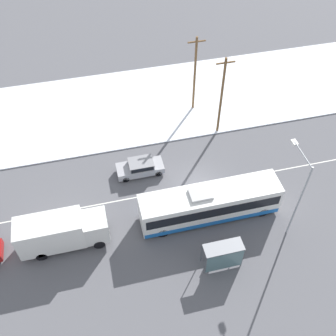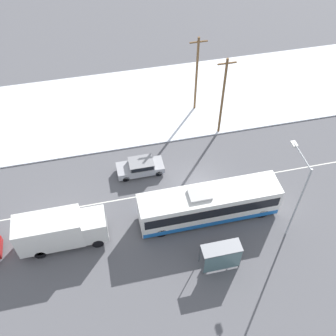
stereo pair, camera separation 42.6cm
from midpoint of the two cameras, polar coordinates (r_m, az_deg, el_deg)
The scene contains 11 objects.
ground_plane at distance 36.46m, azimuth 4.62°, elevation -2.65°, with size 120.00×120.00×0.00m, color #56565B.
snow_lot at distance 45.37m, azimuth 0.15°, elevation 9.84°, with size 80.00×13.31×0.12m.
lane_marking_center at distance 36.46m, azimuth 4.62°, elevation -2.64°, with size 60.00×0.12×0.00m.
city_bus at distance 33.25m, azimuth 6.31°, elevation -5.24°, with size 11.86×2.57×3.31m.
box_truck at distance 32.48m, azimuth -15.10°, elevation -8.66°, with size 7.06×2.30×3.29m.
sedan_car at distance 36.96m, azimuth -3.67°, elevation 0.25°, with size 4.39×1.80×1.46m.
pedestrian_at_stop at distance 31.57m, azimuth 7.05°, elevation -11.41°, with size 0.65×0.29×1.80m.
bus_shelter at distance 30.63m, azimuth 8.24°, elevation -12.52°, with size 3.04×1.20×2.40m.
streetlamp at distance 31.10m, azimuth 18.66°, elevation -3.05°, with size 0.36×3.11×8.13m.
utility_pole_roadside at distance 38.84m, azimuth 8.27°, elevation 10.21°, with size 1.80×0.24×8.80m.
utility_pole_snowlot at distance 41.67m, azimuth 4.47°, elevation 13.43°, with size 1.80×0.24×8.70m.
Camera 2 is at (-7.67, -21.87, 28.12)m, focal length 42.00 mm.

